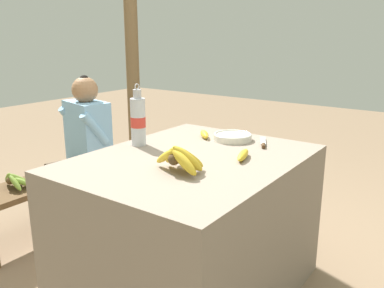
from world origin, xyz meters
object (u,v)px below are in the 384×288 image
at_px(banana_bunch_ripe, 179,158).
at_px(support_post_far, 131,24).
at_px(water_bottle, 138,121).
at_px(seated_vendor, 82,140).
at_px(loose_banana_front, 243,155).
at_px(knife, 263,143).
at_px(banana_bunch_green, 15,180).
at_px(wooden_bench, 66,181).
at_px(serving_bowl, 233,137).
at_px(loose_banana_side, 204,134).

distance_m(banana_bunch_ripe, support_post_far, 2.30).
relative_size(water_bottle, seated_vendor, 0.31).
height_order(water_bottle, loose_banana_front, water_bottle).
relative_size(seated_vendor, support_post_far, 0.37).
height_order(knife, seated_vendor, seated_vendor).
distance_m(knife, banana_bunch_green, 1.52).
bearing_deg(banana_bunch_ripe, wooden_bench, 74.61).
bearing_deg(seated_vendor, banana_bunch_ripe, 80.97).
bearing_deg(knife, water_bottle, 97.51).
xyz_separation_m(serving_bowl, support_post_far, (0.87, 1.58, 0.64)).
relative_size(wooden_bench, seated_vendor, 1.42).
height_order(loose_banana_front, support_post_far, support_post_far).
height_order(banana_bunch_ripe, serving_bowl, banana_bunch_ripe).
xyz_separation_m(seated_vendor, banana_bunch_green, (-0.52, 0.02, -0.15)).
xyz_separation_m(serving_bowl, knife, (-0.00, -0.18, -0.01)).
xyz_separation_m(loose_banana_front, banana_bunch_green, (-0.35, 1.38, -0.32)).
bearing_deg(knife, seated_vendor, 67.42).
xyz_separation_m(loose_banana_front, knife, (0.28, 0.03, -0.01)).
bearing_deg(banana_bunch_green, loose_banana_side, -59.78).
xyz_separation_m(banana_bunch_ripe, serving_bowl, (0.60, 0.08, -0.05)).
bearing_deg(wooden_bench, water_bottle, -98.47).
relative_size(banana_bunch_ripe, water_bottle, 0.84).
relative_size(loose_banana_side, seated_vendor, 0.13).
distance_m(knife, seated_vendor, 1.35).
xyz_separation_m(banana_bunch_ripe, support_post_far, (1.47, 1.67, 0.59)).
relative_size(serving_bowl, loose_banana_side, 1.61).
relative_size(banana_bunch_green, support_post_far, 0.09).
relative_size(water_bottle, knife, 1.63).
height_order(loose_banana_side, wooden_bench, loose_banana_side).
distance_m(wooden_bench, banana_bunch_green, 0.39).
xyz_separation_m(loose_banana_side, knife, (0.04, -0.35, -0.01)).
distance_m(serving_bowl, loose_banana_side, 0.17).
bearing_deg(water_bottle, loose_banana_front, -80.07).
distance_m(banana_bunch_ripe, loose_banana_front, 0.35).
relative_size(banana_bunch_ripe, serving_bowl, 1.30).
height_order(loose_banana_front, seated_vendor, seated_vendor).
height_order(banana_bunch_ripe, loose_banana_front, banana_bunch_ripe).
height_order(serving_bowl, loose_banana_side, same).
xyz_separation_m(serving_bowl, loose_banana_side, (-0.04, 0.16, -0.00)).
bearing_deg(support_post_far, loose_banana_side, -122.84).
bearing_deg(loose_banana_front, wooden_bench, 89.13).
height_order(loose_banana_side, seated_vendor, seated_vendor).
distance_m(banana_bunch_ripe, seated_vendor, 1.35).
relative_size(water_bottle, wooden_bench, 0.22).
distance_m(banana_bunch_ripe, wooden_bench, 1.39).
height_order(banana_bunch_ripe, loose_banana_side, banana_bunch_ripe).
distance_m(serving_bowl, water_bottle, 0.53).
distance_m(water_bottle, wooden_bench, 0.99).
height_order(serving_bowl, water_bottle, water_bottle).
height_order(serving_bowl, loose_banana_front, same).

